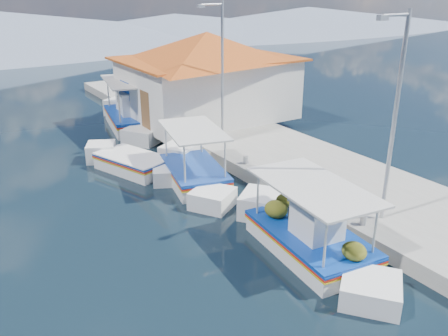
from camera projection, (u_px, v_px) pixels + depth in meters
ground at (311, 324)px, 10.40m from camera, size 160.00×160.00×0.00m
quay at (320, 175)px, 17.97m from camera, size 5.00×44.00×0.50m
bollards at (291, 183)px, 16.19m from camera, size 0.20×17.20×0.30m
main_caique at (308, 237)px, 13.11m from camera, size 2.49×6.90×2.29m
caique_green_canopy at (193, 174)px, 17.79m from camera, size 2.81×6.19×2.38m
caique_blue_hull at (133, 164)px, 18.99m from camera, size 2.85×5.25×0.99m
caique_far at (132, 118)px, 24.82m from camera, size 3.32×7.78×2.78m
harbor_building at (207, 74)px, 24.28m from camera, size 10.49×10.49×4.40m
lamp_post_near at (394, 110)px, 12.83m from camera, size 1.21×0.14×6.00m
lamp_post_far at (220, 66)px, 19.90m from camera, size 1.21×0.14×6.00m
mountain_ridge at (39, 30)px, 56.96m from camera, size 171.40×96.00×5.50m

